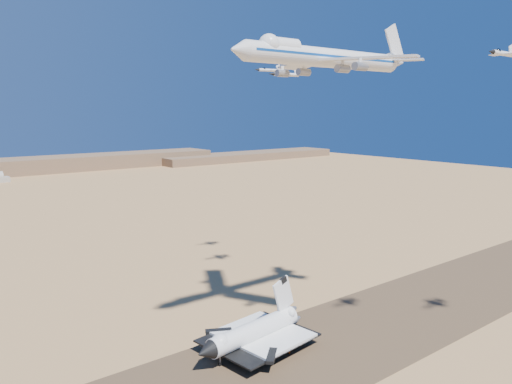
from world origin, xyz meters
TOP-DOWN VIEW (x-y plane):
  - ridgeline at (65.32, 527.31)m, footprint 960.00×90.00m
  - shuttle at (20.41, 11.53)m, footprint 42.86×29.55m
  - carrier_747 at (41.40, 4.64)m, footprint 73.76×57.31m
  - crew_a at (27.59, 2.35)m, footprint 0.50×0.68m
  - crew_b at (27.53, 3.40)m, footprint 0.92×0.95m
  - crew_c at (27.86, 2.92)m, footprint 1.20×1.05m
  - chase_jet_a at (70.30, -36.11)m, footprint 14.02×7.43m
  - chase_jet_c at (65.19, 47.80)m, footprint 15.08×8.28m
  - chase_jet_d at (76.14, 71.37)m, footprint 13.69×7.65m

SIDE VIEW (x-z plane):
  - crew_b at x=27.53m, z-range 0.06..1.79m
  - crew_a at x=27.59m, z-range 0.06..1.79m
  - crew_c at x=27.86m, z-range 0.06..1.89m
  - shuttle at x=20.41m, z-range -4.87..16.18m
  - ridgeline at x=65.32m, z-range -1.37..16.63m
  - chase_jet_c at x=65.19m, z-range 87.55..91.31m
  - chase_jet_a at x=70.30m, z-range 89.00..92.49m
  - carrier_747 at x=41.40m, z-range 81.89..100.30m
  - chase_jet_d at x=76.14m, z-range 91.40..94.83m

